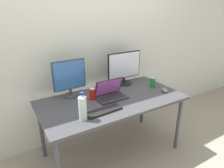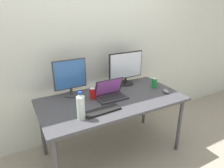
% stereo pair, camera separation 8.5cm
% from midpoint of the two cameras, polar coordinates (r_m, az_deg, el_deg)
% --- Properties ---
extents(ground_plane, '(16.00, 16.00, 0.00)m').
position_cam_midpoint_polar(ground_plane, '(2.67, -0.97, -18.70)').
color(ground_plane, gray).
extents(wall_back, '(7.00, 0.08, 2.60)m').
position_cam_midpoint_polar(wall_back, '(2.59, -7.81, 12.04)').
color(wall_back, silver).
rests_on(wall_back, ground).
extents(work_desk, '(1.61, 0.82, 0.74)m').
position_cam_midpoint_polar(work_desk, '(2.28, -1.08, -5.61)').
color(work_desk, '#424247').
rests_on(work_desk, ground).
extents(monitor_left, '(0.38, 0.17, 0.43)m').
position_cam_midpoint_polar(monitor_left, '(2.30, -13.12, 1.85)').
color(monitor_left, '#38383D').
rests_on(monitor_left, work_desk).
extents(monitor_center, '(0.48, 0.21, 0.43)m').
position_cam_midpoint_polar(monitor_center, '(2.61, 2.59, 4.73)').
color(monitor_center, black).
rests_on(monitor_center, work_desk).
extents(laptop_silver, '(0.34, 0.22, 0.22)m').
position_cam_midpoint_polar(laptop_silver, '(2.26, -1.50, -2.73)').
color(laptop_silver, '#2D2D33').
rests_on(laptop_silver, work_desk).
extents(keyboard_main, '(0.38, 0.14, 0.02)m').
position_cam_midpoint_polar(keyboard_main, '(2.00, -3.57, -7.68)').
color(keyboard_main, black).
rests_on(keyboard_main, work_desk).
extents(mouse_by_keyboard, '(0.10, 0.13, 0.04)m').
position_cam_midpoint_polar(mouse_by_keyboard, '(2.50, 13.88, -1.75)').
color(mouse_by_keyboard, slate).
rests_on(mouse_by_keyboard, work_desk).
extents(water_bottle, '(0.08, 0.08, 0.27)m').
position_cam_midpoint_polar(water_bottle, '(1.84, -9.73, -6.55)').
color(water_bottle, silver).
rests_on(water_bottle, work_desk).
extents(soda_can_near_keyboard, '(0.07, 0.07, 0.13)m').
position_cam_midpoint_polar(soda_can_near_keyboard, '(2.60, 10.65, 0.46)').
color(soda_can_near_keyboard, '#197F33').
rests_on(soda_can_near_keyboard, work_desk).
extents(soda_can_by_laptop, '(0.07, 0.07, 0.13)m').
position_cam_midpoint_polar(soda_can_by_laptop, '(2.24, -6.72, -2.81)').
color(soda_can_by_laptop, red).
rests_on(soda_can_by_laptop, work_desk).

